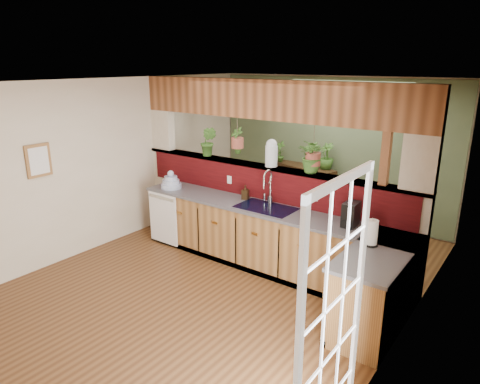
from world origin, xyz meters
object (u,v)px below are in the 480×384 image
Objects in this scene: shelving_console at (301,189)px; coffee_maker at (350,215)px; paper_towel at (372,233)px; faucet at (268,185)px; dish_stack at (171,183)px; soap_dispenser at (245,192)px; glass_jar at (271,153)px.

coffee_maker is at bearing -34.55° from shelving_console.
paper_towel is at bearing -33.73° from shelving_console.
coffee_maker is at bearing -5.05° from faucet.
dish_stack is at bearing -98.77° from shelving_console.
soap_dispenser is at bearing 173.93° from coffee_maker.
glass_jar is (-1.36, 0.33, 0.55)m from coffee_maker.
dish_stack is 0.24× the size of shelving_console.
soap_dispenser is 2.14m from paper_towel.
faucet reaches higher than soap_dispenser.
dish_stack is 1.56× the size of soap_dispenser.
faucet is at bearing 0.97° from soap_dispenser.
soap_dispenser is at bearing 10.36° from dish_stack.
faucet is at bearing -65.43° from glass_jar.
shelving_console is (-0.62, 2.12, -0.67)m from faucet.
faucet is 1.55× the size of dish_stack.
paper_towel is at bearing -47.52° from coffee_maker.
shelving_console is at bearing 105.16° from glass_jar.
shelving_console is (-2.30, 2.66, -0.54)m from paper_towel.
dish_stack is at bearing -179.90° from coffee_maker.
paper_towel is at bearing -17.58° from faucet.
paper_towel is (3.36, -0.29, 0.05)m from dish_stack.
glass_jar reaches higher than dish_stack.
shelving_console is (1.06, 2.37, -0.49)m from dish_stack.
faucet reaches higher than coffee_maker.
paper_towel is 0.23× the size of shelving_console.
dish_stack is at bearing -169.64° from soap_dispenser.
dish_stack is 1.04× the size of paper_towel.
shelving_console is (-0.51, 1.90, -1.09)m from glass_jar.
glass_jar reaches higher than soap_dispenser.
faucet is 0.36× the size of shelving_console.
shelving_console is at bearing 127.63° from coffee_maker.
dish_stack is (-1.68, -0.24, -0.18)m from faucet.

